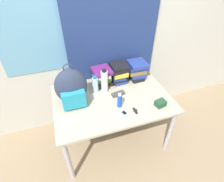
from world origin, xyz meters
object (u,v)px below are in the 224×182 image
(backpack, at_px, (71,88))
(wristwatch, at_px, (135,111))
(book_stack_right, at_px, (136,70))
(sunglasses_case, at_px, (118,94))
(camera_pouch, at_px, (160,103))
(sports_bottle, at_px, (104,81))
(sunscreen_bottle, at_px, (120,101))
(water_bottle, at_px, (95,85))
(book_stack_left, at_px, (102,76))
(book_stack_center, at_px, (118,73))
(cell_phone, at_px, (124,113))

(backpack, relative_size, wristwatch, 5.16)
(book_stack_right, xyz_separation_m, sunglasses_case, (-0.34, -0.27, -0.10))
(camera_pouch, bearing_deg, sports_bottle, 139.31)
(sports_bottle, distance_m, sunscreen_bottle, 0.31)
(camera_pouch, bearing_deg, water_bottle, 143.12)
(book_stack_left, relative_size, book_stack_center, 1.08)
(book_stack_center, xyz_separation_m, water_bottle, (-0.33, -0.13, -0.02))
(backpack, distance_m, water_bottle, 0.30)
(wristwatch, bearing_deg, book_stack_right, 65.88)
(sunscreen_bottle, bearing_deg, book_stack_center, 71.88)
(sports_bottle, xyz_separation_m, wristwatch, (0.21, -0.42, -0.14))
(book_stack_left, distance_m, book_stack_right, 0.45)
(backpack, relative_size, sunglasses_case, 3.03)
(book_stack_left, distance_m, book_stack_center, 0.21)
(book_stack_center, distance_m, wristwatch, 0.58)
(sports_bottle, bearing_deg, cell_phone, -78.75)
(book_stack_right, bearing_deg, camera_pouch, -86.74)
(backpack, distance_m, sunglasses_case, 0.53)
(book_stack_center, relative_size, wristwatch, 2.91)
(book_stack_right, height_order, sunglasses_case, book_stack_right)
(book_stack_left, relative_size, wristwatch, 3.13)
(sunglasses_case, distance_m, wristwatch, 0.31)
(book_stack_left, xyz_separation_m, cell_phone, (0.07, -0.57, -0.10))
(camera_pouch, bearing_deg, wristwatch, 178.53)
(book_stack_right, relative_size, cell_phone, 2.37)
(backpack, height_order, sports_bottle, backpack)
(sports_bottle, distance_m, camera_pouch, 0.66)
(sports_bottle, relative_size, sunglasses_case, 1.86)
(backpack, height_order, camera_pouch, backpack)
(book_stack_right, height_order, sports_bottle, sports_bottle)
(camera_pouch, distance_m, wristwatch, 0.29)
(cell_phone, xyz_separation_m, wristwatch, (0.12, 0.00, -0.00))
(cell_phone, bearing_deg, book_stack_center, 76.31)
(camera_pouch, height_order, wristwatch, camera_pouch)
(book_stack_right, bearing_deg, sunscreen_bottle, -130.77)
(sunglasses_case, bearing_deg, sunscreen_bottle, -105.27)
(book_stack_right, xyz_separation_m, cell_phone, (-0.38, -0.57, -0.11))
(sunscreen_bottle, distance_m, wristwatch, 0.19)
(backpack, height_order, sunglasses_case, backpack)
(book_stack_right, height_order, wristwatch, book_stack_right)
(book_stack_center, distance_m, book_stack_right, 0.24)
(water_bottle, bearing_deg, sports_bottle, -12.94)
(book_stack_center, height_order, wristwatch, book_stack_center)
(book_stack_center, distance_m, camera_pouch, 0.64)
(book_stack_center, height_order, book_stack_right, book_stack_center)
(book_stack_center, relative_size, water_bottle, 1.25)
(book_stack_left, bearing_deg, book_stack_right, -0.04)
(sunscreen_bottle, bearing_deg, book_stack_left, 98.00)
(book_stack_left, bearing_deg, water_bottle, -132.75)
(book_stack_left, height_order, sunscreen_bottle, book_stack_left)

